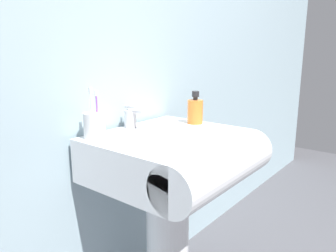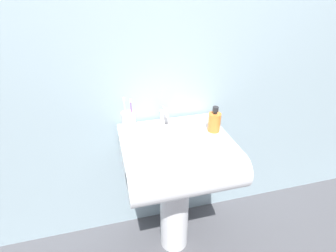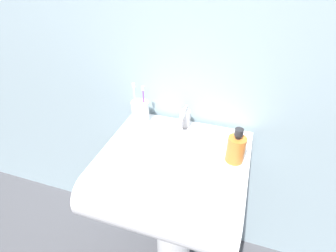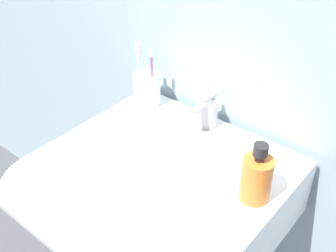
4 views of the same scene
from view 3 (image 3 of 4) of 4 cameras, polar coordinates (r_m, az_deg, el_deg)
wall_back at (r=1.12m, az=6.37°, el=18.37°), size 5.00×0.05×2.40m
sink_pedestal at (r=1.43m, az=1.31°, el=-21.02°), size 0.18×0.18×0.66m
sink_basin at (r=1.07m, az=0.60°, el=-11.15°), size 0.58×0.55×0.17m
faucet at (r=1.18m, az=3.61°, el=1.76°), size 0.05×0.11×0.09m
toothbrush_cup at (r=1.22m, az=-6.05°, el=3.25°), size 0.08×0.08×0.19m
soap_bottle at (r=1.01m, az=14.56°, el=-4.77°), size 0.07×0.07×0.15m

